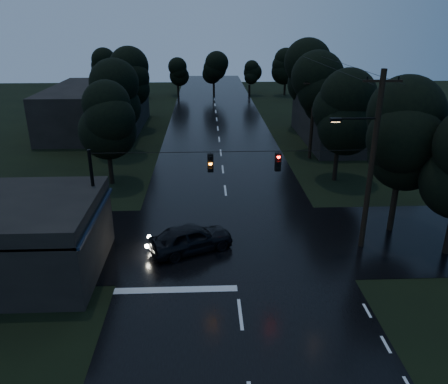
{
  "coord_description": "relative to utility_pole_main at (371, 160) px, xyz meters",
  "views": [
    {
      "loc": [
        -1.41,
        -11.03,
        12.39
      ],
      "look_at": [
        -0.37,
        13.61,
        2.46
      ],
      "focal_mm": 35.0,
      "sensor_mm": 36.0,
      "label": 1
    }
  ],
  "objects": [
    {
      "name": "tree_left_b",
      "position": [
        -17.01,
        19.0,
        0.36
      ],
      "size": [
        4.2,
        4.2,
        8.85
      ],
      "color": "black",
      "rests_on": "ground"
    },
    {
      "name": "span_signals",
      "position": [
        -6.85,
        -0.01,
        -0.01
      ],
      "size": [
        15.0,
        0.37,
        1.12
      ],
      "color": "black",
      "rests_on": "ground"
    },
    {
      "name": "anchor_pole_left",
      "position": [
        -14.91,
        0.0,
        -2.26
      ],
      "size": [
        0.18,
        0.18,
        6.0
      ],
      "primitive_type": "cylinder",
      "color": "black",
      "rests_on": "ground"
    },
    {
      "name": "tree_right_c",
      "position": [
        2.79,
        29.0,
        1.11
      ],
      "size": [
        4.76,
        4.76,
        10.03
      ],
      "color": "black",
      "rests_on": "ground"
    },
    {
      "name": "utility_pole_main",
      "position": [
        0.0,
        0.0,
        0.0
      ],
      "size": [
        3.5,
        0.3,
        10.0
      ],
      "color": "black",
      "rests_on": "ground"
    },
    {
      "name": "cross_street",
      "position": [
        -7.41,
        1.0,
        -5.26
      ],
      "size": [
        60.0,
        9.0,
        0.02
      ],
      "primitive_type": "cube",
      "color": "black",
      "rests_on": "ground"
    },
    {
      "name": "building_far_right",
      "position": [
        6.59,
        23.0,
        -3.06
      ],
      "size": [
        10.0,
        14.0,
        4.4
      ],
      "primitive_type": "cube",
      "color": "black",
      "rests_on": "ground"
    },
    {
      "name": "tree_right_a",
      "position": [
        1.59,
        11.0,
        0.36
      ],
      "size": [
        4.2,
        4.2,
        8.85
      ],
      "color": "black",
      "rests_on": "ground"
    },
    {
      "name": "tree_right_b",
      "position": [
        2.19,
        19.0,
        0.74
      ],
      "size": [
        4.48,
        4.48,
        9.44
      ],
      "color": "black",
      "rests_on": "ground"
    },
    {
      "name": "tree_left_a",
      "position": [
        -16.41,
        11.0,
        -0.02
      ],
      "size": [
        3.92,
        3.92,
        8.26
      ],
      "color": "black",
      "rests_on": "ground"
    },
    {
      "name": "building_far_left",
      "position": [
        -21.41,
        29.0,
        -2.76
      ],
      "size": [
        10.0,
        16.0,
        5.0
      ],
      "primitive_type": "cube",
      "color": "black",
      "rests_on": "ground"
    },
    {
      "name": "car",
      "position": [
        -9.77,
        -0.14,
        -4.45
      ],
      "size": [
        5.13,
        3.7,
        1.62
      ],
      "primitive_type": "imported",
      "rotation": [
        0.0,
        0.0,
        1.99
      ],
      "color": "black",
      "rests_on": "ground"
    },
    {
      "name": "tree_left_c",
      "position": [
        -17.61,
        29.0,
        0.74
      ],
      "size": [
        4.48,
        4.48,
        9.44
      ],
      "color": "black",
      "rests_on": "ground"
    },
    {
      "name": "utility_pole_far",
      "position": [
        0.89,
        17.0,
        -1.38
      ],
      "size": [
        2.0,
        0.3,
        7.5
      ],
      "color": "black",
      "rests_on": "ground"
    },
    {
      "name": "tree_corner_near",
      "position": [
        2.59,
        2.0,
        0.74
      ],
      "size": [
        4.48,
        4.48,
        9.44
      ],
      "color": "black",
      "rests_on": "ground"
    },
    {
      "name": "main_road",
      "position": [
        -7.41,
        19.0,
        -5.26
      ],
      "size": [
        12.0,
        120.0,
        0.02
      ],
      "primitive_type": "cube",
      "color": "black",
      "rests_on": "ground"
    }
  ]
}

